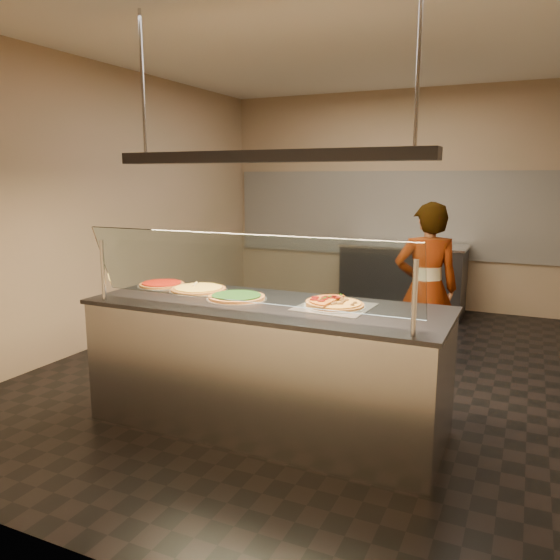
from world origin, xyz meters
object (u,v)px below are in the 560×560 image
at_px(serving_counter, 266,365).
at_px(half_pizza_sausage, 348,305).
at_px(worker, 426,289).
at_px(half_pizza_pepperoni, 322,301).
at_px(pizza_spatula, 199,286).
at_px(sneeze_guard, 242,270).
at_px(pizza_spinach, 237,297).
at_px(perforated_tray, 335,306).
at_px(prep_table, 403,278).
at_px(pizza_tomato, 162,284).
at_px(pizza_cheese, 199,289).
at_px(heat_lamp_housing, 265,156).

bearing_deg(serving_counter, half_pizza_sausage, 8.93).
bearing_deg(worker, half_pizza_pepperoni, 55.05).
bearing_deg(half_pizza_sausage, serving_counter, -171.07).
distance_m(half_pizza_pepperoni, pizza_spatula, 1.10).
relative_size(sneeze_guard, pizza_spinach, 5.20).
bearing_deg(perforated_tray, pizza_spatula, 173.76).
distance_m(half_pizza_pepperoni, pizza_spinach, 0.65).
bearing_deg(prep_table, pizza_tomato, -108.24).
xyz_separation_m(serving_counter, pizza_tomato, (-1.06, 0.22, 0.48)).
distance_m(prep_table, worker, 2.38).
distance_m(sneeze_guard, half_pizza_pepperoni, 0.64).
height_order(pizza_spinach, prep_table, pizza_spinach).
height_order(perforated_tray, pizza_spinach, pizza_spinach).
height_order(perforated_tray, pizza_cheese, pizza_cheese).
bearing_deg(perforated_tray, half_pizza_sausage, 0.56).
bearing_deg(serving_counter, prep_table, 87.74).
xyz_separation_m(perforated_tray, half_pizza_sausage, (0.09, 0.00, 0.02)).
relative_size(pizza_cheese, heat_lamp_housing, 0.20).
height_order(serving_counter, half_pizza_sausage, half_pizza_sausage).
xyz_separation_m(pizza_spinach, worker, (1.09, 1.62, -0.15)).
height_order(perforated_tray, pizza_spatula, pizza_spatula).
bearing_deg(pizza_cheese, half_pizza_sausage, -3.90).
distance_m(pizza_cheese, worker, 2.12).
height_order(prep_table, worker, worker).
height_order(half_pizza_sausage, prep_table, half_pizza_sausage).
relative_size(sneeze_guard, pizza_spatula, 9.51).
bearing_deg(pizza_spinach, prep_table, 83.97).
relative_size(pizza_spatula, heat_lamp_housing, 0.11).
height_order(half_pizza_sausage, pizza_cheese, half_pizza_sausage).
height_order(sneeze_guard, heat_lamp_housing, heat_lamp_housing).
relative_size(half_pizza_pepperoni, prep_table, 0.25).
bearing_deg(pizza_tomato, pizza_cheese, -6.17).
distance_m(half_pizza_pepperoni, pizza_cheese, 1.07).
relative_size(sneeze_guard, heat_lamp_housing, 1.01).
distance_m(half_pizza_sausage, pizza_tomato, 1.64).
distance_m(sneeze_guard, prep_table, 4.32).
bearing_deg(pizza_tomato, pizza_spinach, -12.86).
distance_m(sneeze_guard, pizza_spatula, 0.94).
relative_size(serving_counter, worker, 1.61).
bearing_deg(heat_lamp_housing, half_pizza_pepperoni, 13.19).
bearing_deg(sneeze_guard, serving_counter, 90.00).
xyz_separation_m(serving_counter, prep_table, (0.15, 3.91, 0.00)).
height_order(pizza_tomato, prep_table, pizza_tomato).
height_order(prep_table, heat_lamp_housing, heat_lamp_housing).
bearing_deg(worker, heat_lamp_housing, 44.23).
height_order(half_pizza_pepperoni, prep_table, half_pizza_pepperoni).
bearing_deg(sneeze_guard, heat_lamp_housing, 90.00).
relative_size(sneeze_guard, perforated_tray, 4.58).
xyz_separation_m(serving_counter, sneeze_guard, (0.00, -0.34, 0.76)).
height_order(perforated_tray, prep_table, perforated_tray).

